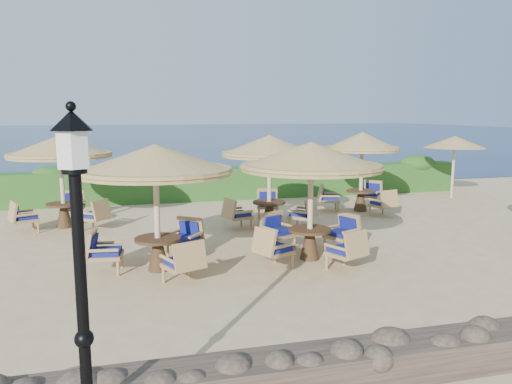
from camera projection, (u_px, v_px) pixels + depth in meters
name	position (u px, v px, depth m)	size (l,w,h in m)	color
ground	(310.00, 245.00, 12.52)	(120.00, 120.00, 0.00)	#CDB182
sea	(155.00, 134.00, 79.48)	(160.00, 160.00, 0.00)	#0B1C47
hedge	(245.00, 183.00, 19.32)	(18.00, 0.90, 1.20)	#214C18
stone_wall	(476.00, 348.00, 6.56)	(15.00, 0.65, 0.44)	brown
lamp_post	(82.00, 303.00, 4.60)	(0.44, 0.44, 3.31)	black
extra_parasol	(455.00, 142.00, 19.07)	(2.30, 2.30, 2.41)	beige
cafe_set_0	(156.00, 177.00, 10.20)	(3.18, 3.18, 2.65)	beige
cafe_set_1	(311.00, 176.00, 11.02)	(3.17, 3.17, 2.65)	beige
cafe_set_3	(61.00, 161.00, 14.15)	(2.89, 2.89, 2.65)	beige
cafe_set_4	(269.00, 161.00, 14.46)	(2.84, 2.84, 2.65)	beige
cafe_set_5	(362.00, 157.00, 16.57)	(2.69, 2.67, 2.65)	beige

